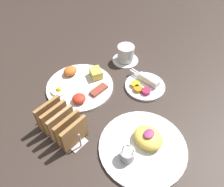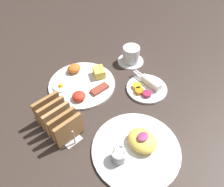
% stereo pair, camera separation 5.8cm
% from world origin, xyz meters
% --- Properties ---
extents(ground_plane, '(3.00, 3.00, 0.00)m').
position_xyz_m(ground_plane, '(0.00, 0.00, 0.00)').
color(ground_plane, '#332823').
extents(plate_breakfast, '(0.27, 0.27, 0.05)m').
position_xyz_m(plate_breakfast, '(0.03, 0.20, 0.01)').
color(plate_breakfast, white).
rests_on(plate_breakfast, ground_plane).
extents(plate_condiments, '(0.16, 0.18, 0.04)m').
position_xyz_m(plate_condiments, '(0.20, -0.00, 0.01)').
color(plate_condiments, white).
rests_on(plate_condiments, ground_plane).
extents(plate_foreground, '(0.29, 0.29, 0.06)m').
position_xyz_m(plate_foreground, '(-0.03, -0.16, 0.01)').
color(plate_foreground, white).
rests_on(plate_foreground, ground_plane).
extents(toast_rack, '(0.10, 0.18, 0.10)m').
position_xyz_m(toast_rack, '(-0.16, 0.08, 0.05)').
color(toast_rack, '#B7B7BC').
rests_on(toast_rack, ground_plane).
extents(coffee_cup, '(0.12, 0.12, 0.08)m').
position_xyz_m(coffee_cup, '(0.28, 0.17, 0.04)').
color(coffee_cup, white).
rests_on(coffee_cup, ground_plane).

